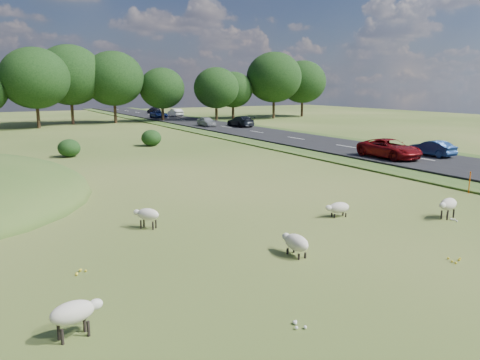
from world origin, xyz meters
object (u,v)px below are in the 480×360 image
object	(u,v)px
car_0	(175,113)
car_1	(241,121)
car_2	(154,110)
sheep_1	(448,204)
car_6	(206,121)
car_3	(390,148)
car_4	(159,114)
sheep_0	(296,242)
marker_post	(470,182)
car_7	(432,148)
sheep_2	(74,312)
sheep_4	(338,208)
sheep_3	(147,214)

from	to	relation	value
car_0	car_1	xyz separation A→B (m)	(0.00, -23.97, 0.01)
car_1	car_2	xyz separation A→B (m)	(0.00, 35.49, -0.08)
sheep_1	car_6	distance (m)	46.76
car_2	car_3	size ratio (longest dim) A/B	0.84
car_1	car_6	size ratio (longest dim) A/B	1.30
car_0	car_4	xyz separation A→B (m)	(-3.80, -1.87, -0.10)
sheep_0	sheep_1	size ratio (longest dim) A/B	1.01
car_6	marker_post	bearing A→B (deg)	-96.19
car_7	marker_post	bearing A→B (deg)	47.38
car_3	car_6	world-z (taller)	car_3
car_1	car_4	distance (m)	22.43
sheep_2	car_6	xyz separation A→B (m)	(25.99, 48.03, 0.28)
marker_post	sheep_4	distance (m)	9.27
car_3	car_6	size ratio (longest dim) A/B	1.36
sheep_1	car_3	size ratio (longest dim) A/B	0.25
sheep_2	car_1	bearing A→B (deg)	48.34
sheep_1	car_2	size ratio (longest dim) A/B	0.29
sheep_0	sheep_1	distance (m)	8.53
marker_post	car_3	size ratio (longest dim) A/B	0.23
sheep_4	car_6	bearing A→B (deg)	-96.68
sheep_3	sheep_0	bearing A→B (deg)	170.40
sheep_2	car_2	xyz separation A→B (m)	(29.79, 80.71, 0.27)
marker_post	car_7	size ratio (longest dim) A/B	0.32
car_3	car_6	xyz separation A→B (m)	(0.00, 32.98, -0.07)
car_4	car_2	bearing A→B (deg)	74.14
sheep_1	sheep_4	world-z (taller)	sheep_1
car_0	car_4	world-z (taller)	car_0
car_4	sheep_3	bearing A→B (deg)	-110.00
car_0	car_7	xyz separation A→B (m)	(0.00, -55.03, -0.10)
sheep_2	car_3	xyz separation A→B (m)	(25.99, 15.04, 0.35)
marker_post	sheep_0	bearing A→B (deg)	-167.17
sheep_1	car_7	size ratio (longest dim) A/B	0.35
car_3	car_7	world-z (taller)	car_3
sheep_4	car_0	world-z (taller)	car_0
car_4	car_6	distance (m)	19.31
car_2	sheep_3	bearing A→B (deg)	70.74
car_1	car_7	distance (m)	31.06
sheep_4	car_3	world-z (taller)	car_3
marker_post	car_3	bearing A→B (deg)	65.15
sheep_0	sheep_2	distance (m)	7.79
sheep_3	car_0	distance (m)	66.96
marker_post	car_4	distance (m)	62.54
car_0	car_6	xyz separation A→B (m)	(-3.80, -21.17, -0.06)
sheep_3	car_6	size ratio (longest dim) A/B	0.29
sheep_0	car_7	world-z (taller)	car_7
sheep_2	car_4	xyz separation A→B (m)	(25.99, 67.33, 0.24)
car_3	car_4	xyz separation A→B (m)	(0.00, 52.29, -0.11)
car_7	sheep_0	bearing A→B (deg)	29.03
sheep_3	car_3	world-z (taller)	car_3
car_1	car_3	xyz separation A→B (m)	(-3.80, -30.18, 0.00)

